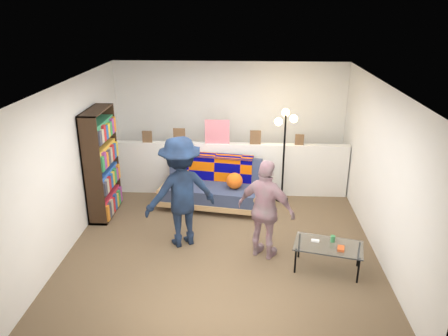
# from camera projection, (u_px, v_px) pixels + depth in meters

# --- Properties ---
(ground) EXTENTS (5.00, 5.00, 0.00)m
(ground) POSITION_uv_depth(u_px,v_px,m) (223.00, 241.00, 6.73)
(ground) COLOR brown
(ground) RESTS_ON ground
(room_shell) EXTENTS (4.60, 5.05, 2.45)m
(room_shell) POSITION_uv_depth(u_px,v_px,m) (224.00, 128.00, 6.57)
(room_shell) COLOR silver
(room_shell) RESTS_ON ground
(half_wall_ledge) EXTENTS (4.45, 0.15, 1.00)m
(half_wall_ledge) POSITION_uv_depth(u_px,v_px,m) (228.00, 169.00, 8.23)
(half_wall_ledge) COLOR silver
(half_wall_ledge) RESTS_ON ground
(ledge_decor) EXTENTS (2.97, 0.02, 0.45)m
(ledge_decor) POSITION_uv_depth(u_px,v_px,m) (216.00, 134.00, 7.98)
(ledge_decor) COLOR brown
(ledge_decor) RESTS_ON half_wall_ledge
(futon_sofa) EXTENTS (1.89, 1.10, 0.77)m
(futon_sofa) POSITION_uv_depth(u_px,v_px,m) (213.00, 187.00, 7.77)
(futon_sofa) COLOR tan
(futon_sofa) RESTS_ON ground
(bookshelf) EXTENTS (0.31, 0.92, 1.84)m
(bookshelf) POSITION_uv_depth(u_px,v_px,m) (102.00, 167.00, 7.31)
(bookshelf) COLOR black
(bookshelf) RESTS_ON ground
(coffee_table) EXTENTS (1.00, 0.69, 0.47)m
(coffee_table) POSITION_uv_depth(u_px,v_px,m) (329.00, 247.00, 5.89)
(coffee_table) COLOR black
(coffee_table) RESTS_ON ground
(floor_lamp) EXTENTS (0.39, 0.31, 1.70)m
(floor_lamp) POSITION_uv_depth(u_px,v_px,m) (285.00, 137.00, 7.71)
(floor_lamp) COLOR black
(floor_lamp) RESTS_ON ground
(person_left) EXTENTS (1.25, 1.06, 1.68)m
(person_left) POSITION_uv_depth(u_px,v_px,m) (181.00, 192.00, 6.39)
(person_left) COLOR black
(person_left) RESTS_ON ground
(person_right) EXTENTS (0.92, 0.71, 1.46)m
(person_right) POSITION_uv_depth(u_px,v_px,m) (266.00, 210.00, 6.09)
(person_right) COLOR #CC8498
(person_right) RESTS_ON ground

